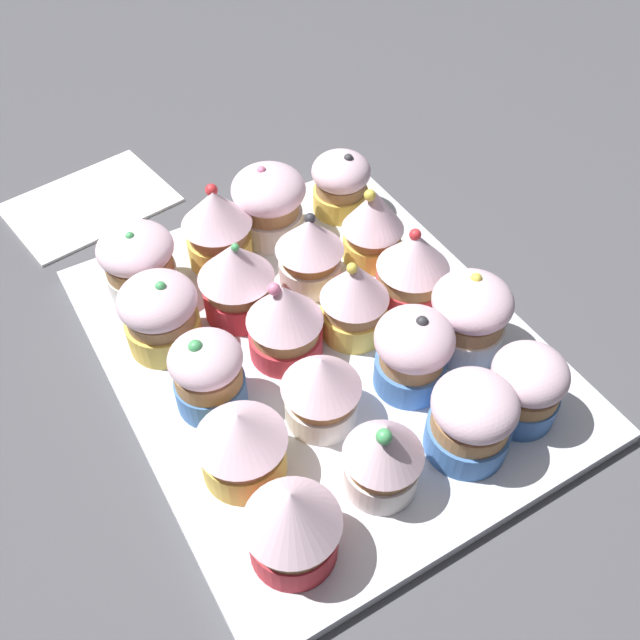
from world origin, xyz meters
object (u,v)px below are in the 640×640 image
(baking_tray, at_px, (320,349))
(cupcake_19, at_px, (138,261))
(cupcake_8, at_px, (310,250))
(cupcake_2, at_px, (413,268))
(cupcake_14, at_px, (217,226))
(cupcake_3, at_px, (373,224))
(cupcake_16, at_px, (241,442))
(cupcake_0, at_px, (526,386))
(cupcake_7, at_px, (356,300))
(cupcake_10, at_px, (383,455))
(cupcake_17, at_px, (208,374))
(cupcake_13, at_px, (236,278))
(cupcake_12, at_px, (285,320))
(napkin, at_px, (89,202))
(cupcake_5, at_px, (471,418))
(cupcake_11, at_px, (321,388))
(cupcake_1, at_px, (469,315))
(cupcake_15, at_px, (292,522))
(cupcake_6, at_px, (413,351))
(cupcake_9, at_px, (269,202))
(cupcake_4, at_px, (341,183))
(cupcake_18, at_px, (160,314))

(baking_tray, height_order, cupcake_19, cupcake_19)
(cupcake_8, xyz_separation_m, cupcake_19, (0.07, 0.13, -0.00))
(cupcake_2, relative_size, cupcake_14, 0.94)
(cupcake_3, relative_size, cupcake_16, 1.17)
(cupcake_0, relative_size, cupcake_7, 0.84)
(cupcake_10, height_order, cupcake_16, cupcake_10)
(cupcake_2, distance_m, cupcake_17, 0.19)
(cupcake_2, bearing_deg, cupcake_13, 65.11)
(cupcake_17, xyz_separation_m, cupcake_19, (0.14, 0.00, -0.00))
(cupcake_7, distance_m, cupcake_12, 0.06)
(cupcake_8, xyz_separation_m, napkin, (0.22, 0.13, -0.05))
(cupcake_12, bearing_deg, cupcake_0, -139.31)
(cupcake_5, relative_size, cupcake_11, 1.02)
(cupcake_1, distance_m, cupcake_15, 0.22)
(cupcake_3, relative_size, cupcake_12, 1.01)
(cupcake_0, relative_size, cupcake_5, 0.94)
(cupcake_0, xyz_separation_m, cupcake_6, (0.07, 0.05, 0.00))
(cupcake_0, height_order, cupcake_1, cupcake_1)
(cupcake_0, bearing_deg, napkin, 24.93)
(cupcake_5, bearing_deg, cupcake_12, 25.46)
(cupcake_7, distance_m, cupcake_9, 0.15)
(cupcake_4, height_order, cupcake_13, cupcake_13)
(cupcake_7, bearing_deg, cupcake_3, -41.98)
(cupcake_9, distance_m, cupcake_19, 0.13)
(cupcake_13, relative_size, napkin, 0.50)
(cupcake_12, bearing_deg, cupcake_5, -154.54)
(cupcake_2, bearing_deg, cupcake_6, 144.19)
(baking_tray, relative_size, cupcake_18, 5.62)
(cupcake_4, relative_size, cupcake_13, 0.84)
(cupcake_18, bearing_deg, cupcake_15, -179.13)
(baking_tray, xyz_separation_m, cupcake_4, (0.14, -0.11, 0.04))
(cupcake_0, relative_size, cupcake_8, 0.89)
(cupcake_10, height_order, napkin, cupcake_10)
(cupcake_19, bearing_deg, cupcake_13, -137.75)
(baking_tray, relative_size, cupcake_7, 5.08)
(cupcake_0, distance_m, cupcake_11, 0.15)
(cupcake_11, relative_size, cupcake_14, 0.83)
(cupcake_10, distance_m, cupcake_15, 0.08)
(cupcake_18, bearing_deg, cupcake_17, -174.22)
(baking_tray, distance_m, cupcake_3, 0.12)
(cupcake_7, xyz_separation_m, napkin, (0.29, 0.14, -0.05))
(baking_tray, relative_size, cupcake_15, 5.29)
(cupcake_2, bearing_deg, cupcake_8, 45.15)
(cupcake_5, height_order, cupcake_19, cupcake_5)
(baking_tray, xyz_separation_m, cupcake_16, (-0.07, 0.10, 0.04))
(cupcake_19, distance_m, napkin, 0.16)
(cupcake_8, bearing_deg, cupcake_7, -178.50)
(cupcake_16, bearing_deg, cupcake_15, -179.58)
(cupcake_3, xyz_separation_m, cupcake_9, (0.08, 0.06, -0.00))
(cupcake_11, bearing_deg, cupcake_5, -134.56)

